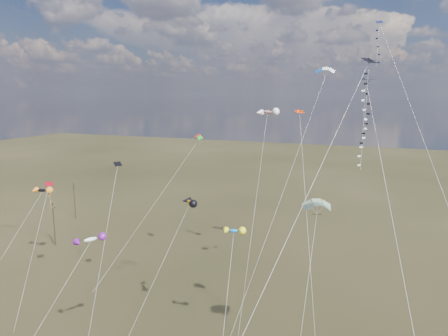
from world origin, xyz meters
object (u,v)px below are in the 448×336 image
at_px(utility_pole_far, 75,201).
at_px(novelty_black_orange, 42,190).
at_px(utility_pole_near, 54,224).
at_px(diamond_black_high, 357,121).

height_order(utility_pole_far, novelty_black_orange, novelty_black_orange).
xyz_separation_m(utility_pole_near, utility_pole_far, (-8.00, 14.00, 0.00)).
bearing_deg(diamond_black_high, novelty_black_orange, 164.03).
distance_m(utility_pole_far, novelty_black_orange, 26.15).
height_order(utility_pole_near, novelty_black_orange, novelty_black_orange).
bearing_deg(utility_pole_far, novelty_black_orange, -57.72).
relative_size(utility_pole_near, diamond_black_high, 0.27).
relative_size(utility_pole_far, novelty_black_orange, 0.62).
bearing_deg(novelty_black_orange, utility_pole_near, 126.97).
xyz_separation_m(utility_pole_near, diamond_black_high, (52.35, -20.46, 20.97)).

